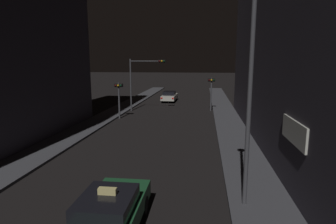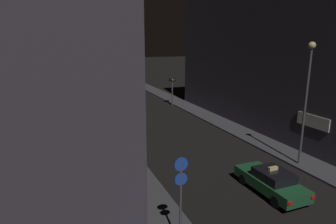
# 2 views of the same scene
# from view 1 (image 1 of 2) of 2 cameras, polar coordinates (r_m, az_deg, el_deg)

# --- Properties ---
(sidewalk_left) EXTENTS (2.45, 62.89, 0.14)m
(sidewalk_left) POSITION_cam_1_polar(r_m,az_deg,el_deg) (28.52, -12.23, -0.77)
(sidewalk_left) COLOR #424247
(sidewalk_left) RESTS_ON ground_plane
(sidewalk_right) EXTENTS (2.45, 62.89, 0.14)m
(sidewalk_right) POSITION_cam_1_polar(r_m,az_deg,el_deg) (26.97, 12.06, -1.38)
(sidewalk_right) COLOR #424247
(sidewalk_right) RESTS_ON ground_plane
(taxi) EXTENTS (1.86, 4.47, 1.62)m
(taxi) POSITION_cam_1_polar(r_m,az_deg,el_deg) (9.34, -12.00, -19.75)
(taxi) COLOR #1E512D
(taxi) RESTS_ON ground_plane
(far_car) EXTENTS (1.89, 4.48, 1.42)m
(far_car) POSITION_cam_1_polar(r_m,az_deg,el_deg) (38.60, 0.32, 3.27)
(far_car) COLOR silver
(far_car) RESTS_ON ground_plane
(traffic_light_overhead) EXTENTS (3.97, 0.41, 5.72)m
(traffic_light_overhead) POSITION_cam_1_polar(r_m,az_deg,el_deg) (30.70, -5.09, 7.75)
(traffic_light_overhead) COLOR #47474C
(traffic_light_overhead) RESTS_ON ground_plane
(traffic_light_left_kerb) EXTENTS (0.80, 0.42, 3.45)m
(traffic_light_left_kerb) POSITION_cam_1_polar(r_m,az_deg,el_deg) (26.93, -10.04, 3.88)
(traffic_light_left_kerb) COLOR #47474C
(traffic_light_left_kerb) RESTS_ON ground_plane
(traffic_light_right_kerb) EXTENTS (0.80, 0.41, 3.68)m
(traffic_light_right_kerb) POSITION_cam_1_polar(r_m,az_deg,el_deg) (31.09, 8.85, 5.02)
(traffic_light_right_kerb) COLOR #47474C
(traffic_light_right_kerb) RESTS_ON ground_plane
(street_lamp_near_block) EXTENTS (0.47, 0.47, 8.19)m
(street_lamp_near_block) POSITION_cam_1_polar(r_m,az_deg,el_deg) (10.07, 16.72, 10.12)
(street_lamp_near_block) COLOR #47474C
(street_lamp_near_block) RESTS_ON sidewalk_right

